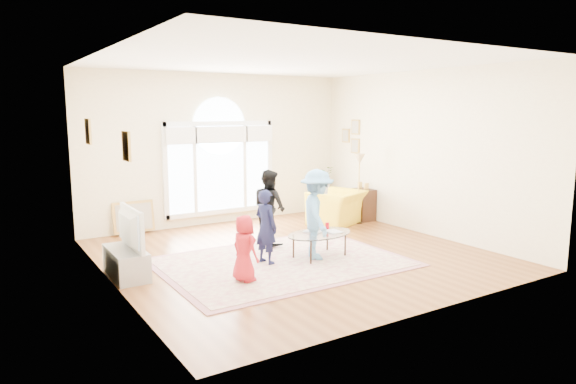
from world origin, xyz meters
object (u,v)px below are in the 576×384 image
area_rug (282,262)px  coffee_table (320,234)px  tv_console (126,263)px  armchair (337,208)px  television (125,229)px

area_rug → coffee_table: size_ratio=2.82×
tv_console → coffee_table: (2.98, -0.70, 0.19)m
coffee_table → armchair: size_ratio=1.16×
television → tv_console: bearing=180.0°
tv_console → television: television is taller
tv_console → armchair: (4.80, 1.20, 0.15)m
area_rug → television: television is taller
tv_console → coffee_table: size_ratio=0.78×
area_rug → television: 2.48m
television → area_rug: bearing=-14.7°
tv_console → television: (0.01, -0.00, 0.52)m
area_rug → tv_console: 2.39m
television → armchair: bearing=14.1°
area_rug → television: (-2.30, 0.60, 0.72)m
television → coffee_table: size_ratio=0.83×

